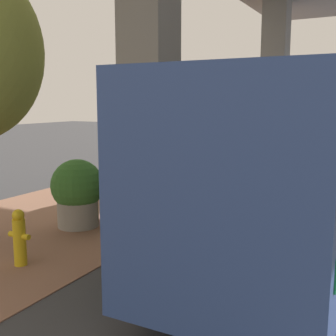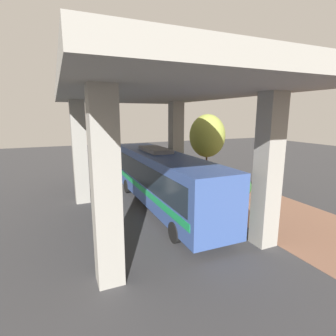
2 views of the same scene
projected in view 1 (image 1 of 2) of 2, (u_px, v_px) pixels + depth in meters
ground_plane at (215, 203)px, 12.89m from camera, size 80.00×80.00×0.00m
sidewalk_strip at (132, 192)px, 14.28m from camera, size 6.00×40.00×0.02m
bus at (309, 147)px, 9.95m from camera, size 2.73×12.84×3.71m
fire_hydrant at (19, 238)px, 7.84m from camera, size 0.49×0.23×1.10m
planter_front at (136, 187)px, 10.92m from camera, size 1.26×1.26×1.73m
planter_middle at (145, 169)px, 13.41m from camera, size 1.58×1.58×1.89m
planter_back at (77, 192)px, 10.27m from camera, size 1.28×1.28×1.68m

